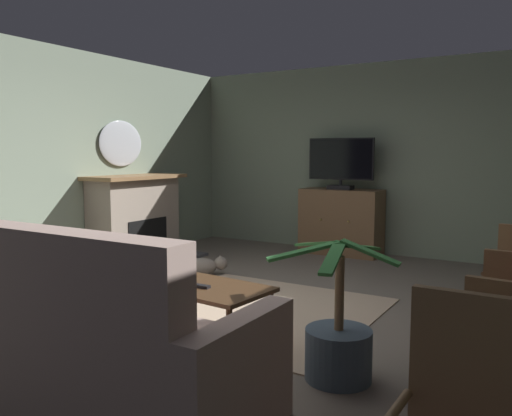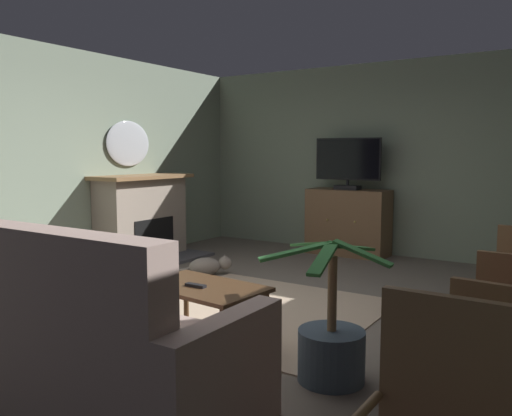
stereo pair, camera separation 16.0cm
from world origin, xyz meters
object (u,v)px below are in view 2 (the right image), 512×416
side_chair_tucked_against_wall (506,336)px  television (348,162)px  sofa_floral (77,342)px  side_chair_mid_row (484,387)px  fireplace (143,219)px  tv_cabinet (348,224)px  wall_mirror_oval (128,144)px  tv_remote (196,285)px  cat (209,266)px  potted_plant_tall_palm_by_window (331,348)px  coffee_table (202,292)px

side_chair_tucked_against_wall → television: bearing=123.4°
sofa_floral → side_chair_mid_row: (2.19, 0.35, 0.14)m
fireplace → tv_cabinet: fireplace is taller
sofa_floral → side_chair_mid_row: size_ratio=2.46×
tv_cabinet → side_chair_tucked_against_wall: tv_cabinet is taller
wall_mirror_oval → tv_remote: size_ratio=4.64×
wall_mirror_oval → cat: wall_mirror_oval is taller
tv_cabinet → cat: 2.32m
wall_mirror_oval → tv_cabinet: bearing=36.6°
television → potted_plant_tall_palm_by_window: size_ratio=1.04×
potted_plant_tall_palm_by_window → tv_remote: bearing=-177.8°
fireplace → side_chair_tucked_against_wall: bearing=-23.8°
coffee_table → side_chair_tucked_against_wall: 2.11m
wall_mirror_oval → potted_plant_tall_palm_by_window: bearing=-27.6°
fireplace → cat: bearing=-10.7°
coffee_table → side_chair_mid_row: side_chair_mid_row is taller
television → wall_mirror_oval: bearing=-144.2°
tv_remote → side_chair_mid_row: 2.22m
wall_mirror_oval → tv_cabinet: 3.32m
side_chair_tucked_against_wall → cat: side_chair_tucked_against_wall is taller
tv_cabinet → cat: tv_cabinet is taller
tv_cabinet → coffee_table: bearing=-83.0°
coffee_table → side_chair_mid_row: bearing=-19.2°
fireplace → side_chair_tucked_against_wall: size_ratio=1.64×
wall_mirror_oval → side_chair_mid_row: wall_mirror_oval is taller
side_chair_tucked_against_wall → cat: bearing=151.8°
coffee_table → cat: (-1.39, 1.85, -0.31)m
fireplace → potted_plant_tall_palm_by_window: (3.82, -2.12, -0.35)m
fireplace → sofa_floral: size_ratio=0.68×
television → side_chair_mid_row: 5.38m
sofa_floral → tv_remote: bearing=86.0°
coffee_table → wall_mirror_oval: bearing=144.8°
television → potted_plant_tall_palm_by_window: television is taller
wall_mirror_oval → cat: bearing=-9.1°
potted_plant_tall_palm_by_window → side_chair_tucked_against_wall: bearing=-0.4°
television → fireplace: bearing=-141.3°
cat → sofa_floral: bearing=-65.9°
sofa_floral → side_chair_mid_row: sofa_floral is taller
wall_mirror_oval → tv_cabinet: (2.50, 1.86, -1.15)m
tv_remote → side_chair_mid_row: bearing=160.7°
tv_cabinet → sofa_floral: (0.40, -5.05, -0.10)m
fireplace → television: television is taller
fireplace → side_chair_mid_row: 5.61m
tv_cabinet → television: bearing=-90.0°
potted_plant_tall_palm_by_window → cat: potted_plant_tall_palm_by_window is taller
fireplace → potted_plant_tall_palm_by_window: size_ratio=1.62×
side_chair_mid_row → potted_plant_tall_palm_by_window: 1.28m
side_chair_mid_row → side_chair_tucked_against_wall: (-0.00, 0.71, 0.00)m
coffee_table → sofa_floral: 1.09m
tv_remote → potted_plant_tall_palm_by_window: 1.13m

